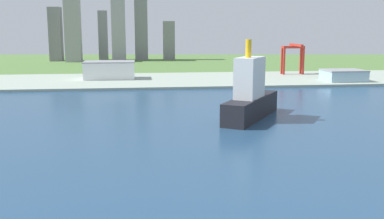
% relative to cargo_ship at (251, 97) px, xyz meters
% --- Properties ---
extents(ground_plane, '(2400.00, 2400.00, 0.00)m').
position_rel_cargo_ship_xyz_m(ground_plane, '(-31.14, 24.40, -14.26)').
color(ground_plane, '#51763A').
extents(water_bay, '(840.00, 360.00, 0.15)m').
position_rel_cargo_ship_xyz_m(water_bay, '(-31.14, -35.60, -14.18)').
color(water_bay, navy).
rests_on(water_bay, ground).
extents(industrial_pier, '(840.00, 140.00, 2.50)m').
position_rel_cargo_ship_xyz_m(industrial_pier, '(-31.14, 214.40, -13.01)').
color(industrial_pier, '#98A697').
rests_on(industrial_pier, ground).
extents(cargo_ship, '(50.85, 68.76, 50.25)m').
position_rel_cargo_ship_xyz_m(cargo_ship, '(0.00, 0.00, 0.00)').
color(cargo_ship, black).
rests_on(cargo_ship, water_bay).
extents(port_crane_red, '(26.06, 40.91, 36.45)m').
position_rel_cargo_ship_xyz_m(port_crane_red, '(114.76, 247.19, 14.77)').
color(port_crane_red, '#B72D23').
rests_on(port_crane_red, industrial_pier).
extents(warehouse_main, '(54.91, 34.42, 19.12)m').
position_rel_cargo_ship_xyz_m(warehouse_main, '(-100.73, 224.57, -2.17)').
color(warehouse_main, white).
rests_on(warehouse_main, industrial_pier).
extents(warehouse_annex, '(41.07, 33.95, 11.65)m').
position_rel_cargo_ship_xyz_m(warehouse_annex, '(144.36, 174.16, -5.91)').
color(warehouse_annex, '#99BCD1').
rests_on(warehouse_annex, industrial_pier).
extents(distant_skyline, '(220.26, 63.18, 148.08)m').
position_rel_cargo_ship_xyz_m(distant_skyline, '(-120.15, 548.44, 44.04)').
color(distant_skyline, slate).
rests_on(distant_skyline, ground).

